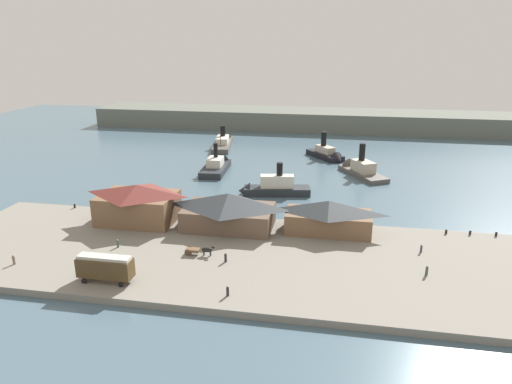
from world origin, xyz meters
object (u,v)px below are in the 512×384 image
object	(u,v)px
ferry_approaching_west	(358,169)
ferry_shed_east_terminal	(328,216)
ferry_approaching_east	(217,165)
pedestrian_standing_center	(14,260)
pedestrian_walking_west	(226,258)
mooring_post_west	(446,232)
street_tram	(105,267)
horse_cart	(199,250)
mooring_post_center_west	(470,232)
pedestrian_near_east_shed	(228,291)
mooring_post_east	(496,234)
ferry_near_quay	(271,188)
pedestrian_at_waters_edge	(421,249)
ferry_departing_north	(328,154)
ferry_shed_central_terminal	(229,210)
ferry_shed_customs_shed	(138,203)
ferry_moored_east	(223,142)
pedestrian_near_cart	(427,271)
mooring_post_center_east	(75,206)
pedestrian_by_tram	(118,244)

from	to	relation	value
ferry_approaching_west	ferry_shed_east_terminal	bearing A→B (deg)	-98.20
ferry_approaching_east	pedestrian_standing_center	bearing A→B (deg)	-103.89
pedestrian_walking_west	mooring_post_west	world-z (taller)	pedestrian_walking_west
street_tram	ferry_approaching_west	world-z (taller)	ferry_approaching_west
horse_cart	mooring_post_center_west	xyz separation A→B (m)	(49.58, 18.34, -0.48)
ferry_approaching_east	ferry_shed_east_terminal	bearing A→B (deg)	-52.38
pedestrian_near_east_shed	mooring_post_east	xyz separation A→B (m)	(46.04, 31.20, -0.33)
street_tram	mooring_post_east	distance (m)	72.63
ferry_near_quay	street_tram	bearing A→B (deg)	-109.68
pedestrian_at_waters_edge	ferry_departing_north	bearing A→B (deg)	105.12
ferry_shed_central_terminal	mooring_post_east	world-z (taller)	ferry_shed_central_terminal
pedestrian_at_waters_edge	ferry_shed_customs_shed	bearing A→B (deg)	174.82
pedestrian_standing_center	ferry_moored_east	xyz separation A→B (m)	(10.50, 102.93, -0.68)
ferry_departing_north	ferry_shed_central_terminal	bearing A→B (deg)	-104.86
pedestrian_near_east_shed	ferry_departing_north	bearing A→B (deg)	83.02
pedestrian_near_cart	pedestrian_standing_center	size ratio (longest dim) A/B	1.00
ferry_shed_central_terminal	ferry_near_quay	distance (m)	26.45
mooring_post_center_west	ferry_near_quay	size ratio (longest dim) A/B	0.05
mooring_post_center_east	ferry_moored_east	bearing A→B (deg)	78.33
street_tram	pedestrian_standing_center	size ratio (longest dim) A/B	4.91
pedestrian_near_cart	pedestrian_by_tram	bearing A→B (deg)	179.00
ferry_shed_central_terminal	mooring_post_center_east	bearing A→B (deg)	172.86
ferry_shed_customs_shed	mooring_post_center_west	size ratio (longest dim) A/B	17.55
ferry_shed_customs_shed	ferry_departing_north	size ratio (longest dim) A/B	0.99
street_tram	mooring_post_west	distance (m)	64.02
mooring_post_west	ferry_approaching_west	xyz separation A→B (m)	(-15.97, 45.39, -0.14)
ferry_shed_customs_shed	ferry_moored_east	xyz separation A→B (m)	(-2.13, 80.33, -3.91)
mooring_post_center_east	ferry_approaching_west	world-z (taller)	ferry_approaching_west
pedestrian_walking_west	pedestrian_by_tram	size ratio (longest dim) A/B	1.08
mooring_post_west	ferry_departing_north	distance (m)	66.67
ferry_near_quay	ferry_moored_east	bearing A→B (deg)	115.75
pedestrian_at_waters_edge	mooring_post_east	size ratio (longest dim) A/B	1.71
pedestrian_near_east_shed	mooring_post_center_east	distance (m)	53.18
pedestrian_by_tram	mooring_post_east	distance (m)	72.31
pedestrian_near_east_shed	mooring_post_center_east	world-z (taller)	pedestrian_near_east_shed
pedestrian_near_east_shed	ferry_approaching_east	xyz separation A→B (m)	(-21.07, 72.59, -0.59)
pedestrian_by_tram	pedestrian_at_waters_edge	size ratio (longest dim) A/B	1.06
mooring_post_east	ferry_approaching_east	xyz separation A→B (m)	(-67.11, 41.39, -0.26)
mooring_post_east	ferry_moored_east	world-z (taller)	ferry_moored_east
mooring_post_center_east	ferry_moored_east	size ratio (longest dim) A/B	0.03
ferry_approaching_west	street_tram	bearing A→B (deg)	-118.37
ferry_shed_customs_shed	ferry_shed_central_terminal	xyz separation A→B (m)	(19.34, 0.28, -0.39)
pedestrian_at_waters_edge	mooring_post_east	distance (m)	18.55
ferry_approaching_west	horse_cart	bearing A→B (deg)	-114.65
ferry_shed_central_terminal	pedestrian_walking_west	world-z (taller)	ferry_shed_central_terminal
mooring_post_west	ferry_approaching_west	world-z (taller)	ferry_approaching_west
mooring_post_center_east	ferry_shed_customs_shed	bearing A→B (deg)	-15.54
pedestrian_by_tram	mooring_post_east	size ratio (longest dim) A/B	1.80
ferry_near_quay	ferry_approaching_west	distance (m)	32.67
pedestrian_near_east_shed	ferry_shed_east_terminal	bearing A→B (deg)	63.42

